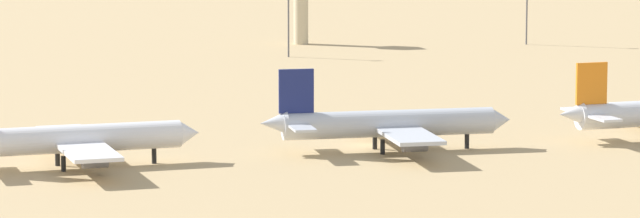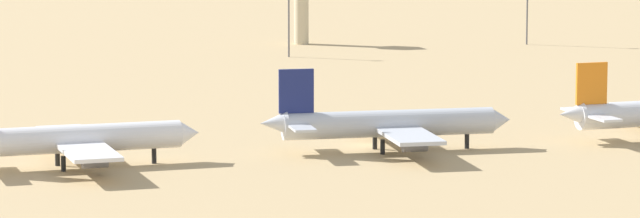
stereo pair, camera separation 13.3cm
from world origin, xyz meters
TOP-DOWN VIEW (x-y plane):
  - ground at (0.00, 0.00)m, footprint 4000.00×4000.00m
  - parked_jet_red_1 at (-43.63, -5.47)m, footprint 35.29×29.49m
  - parked_jet_navy_2 at (0.77, -5.98)m, footprint 35.92×30.40m
  - light_pole_mid at (22.69, 110.49)m, footprint 1.80×0.50m

SIDE VIEW (x-z plane):
  - ground at x=0.00m, z-range 0.00..0.00m
  - parked_jet_red_1 at x=-43.63m, z-range -2.02..9.69m
  - parked_jet_navy_2 at x=0.77m, z-range -2.04..9.82m
  - light_pole_mid at x=22.69m, z-range 1.19..15.37m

